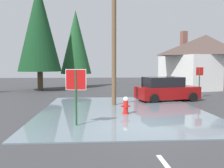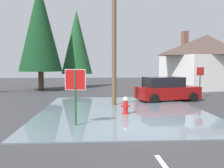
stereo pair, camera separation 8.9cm
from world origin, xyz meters
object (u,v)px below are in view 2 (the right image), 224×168
object	(u,v)px
parked_car	(166,90)
pine_tree_short_left	(77,42)
stop_sign_near	(75,85)
pine_tree_tall_left	(40,27)
stop_sign_far	(200,76)
house	(206,61)
fire_hydrant	(126,106)
utility_pole	(114,28)

from	to	relation	value
parked_car	pine_tree_short_left	size ratio (longest dim) A/B	0.53
stop_sign_near	pine_tree_tall_left	world-z (taller)	pine_tree_tall_left
stop_sign_far	house	size ratio (longest dim) A/B	0.24
parked_car	stop_sign_near	bearing A→B (deg)	-130.04
fire_hydrant	stop_sign_far	world-z (taller)	stop_sign_far
house	fire_hydrant	bearing A→B (deg)	-127.11
stop_sign_near	pine_tree_tall_left	distance (m)	16.07
house	parked_car	distance (m)	11.88
parked_car	stop_sign_far	bearing A→B (deg)	25.60
stop_sign_far	pine_tree_short_left	distance (m)	14.45
stop_sign_near	house	world-z (taller)	house
stop_sign_far	pine_tree_short_left	xyz separation A→B (m)	(-10.24, 9.60, 3.45)
stop_sign_near	stop_sign_far	xyz separation A→B (m)	(8.72, 8.22, -0.01)
house	parked_car	bearing A→B (deg)	-127.38
stop_sign_near	pine_tree_tall_left	bearing A→B (deg)	108.28
pine_tree_tall_left	pine_tree_short_left	size ratio (longest dim) A/B	1.22
pine_tree_short_left	stop_sign_near	bearing A→B (deg)	-85.11
fire_hydrant	pine_tree_short_left	xyz separation A→B (m)	(-3.81, 15.64, 4.67)
fire_hydrant	parked_car	bearing A→B (deg)	53.45
utility_pole	pine_tree_tall_left	xyz separation A→B (m)	(-6.73, 9.64, 1.47)
stop_sign_far	stop_sign_near	bearing A→B (deg)	-136.68
stop_sign_far	parked_car	distance (m)	3.47
stop_sign_far	house	distance (m)	8.91
pine_tree_short_left	fire_hydrant	bearing A→B (deg)	-76.31
stop_sign_near	house	bearing A→B (deg)	51.47
utility_pole	pine_tree_short_left	xyz separation A→B (m)	(-3.42, 12.83, 0.35)
stop_sign_near	fire_hydrant	size ratio (longest dim) A/B	2.54
fire_hydrant	pine_tree_tall_left	size ratio (longest dim) A/B	0.09
house	pine_tree_tall_left	xyz separation A→B (m)	(-17.60, -1.41, 3.21)
stop_sign_near	parked_car	bearing A→B (deg)	49.96
fire_hydrant	utility_pole	distance (m)	5.17
stop_sign_near	utility_pole	world-z (taller)	utility_pole
pine_tree_short_left	pine_tree_tall_left	bearing A→B (deg)	-136.08
stop_sign_near	stop_sign_far	world-z (taller)	stop_sign_far
utility_pole	parked_car	xyz separation A→B (m)	(3.80, 1.78, -3.97)
stop_sign_near	utility_pole	bearing A→B (deg)	69.22
utility_pole	pine_tree_tall_left	size ratio (longest dim) A/B	0.87
stop_sign_near	parked_car	size ratio (longest dim) A/B	0.50
stop_sign_near	house	xyz separation A→B (m)	(12.77, 16.04, 1.36)
house	pine_tree_short_left	bearing A→B (deg)	172.91
fire_hydrant	pine_tree_short_left	size ratio (longest dim) A/B	0.11
fire_hydrant	utility_pole	bearing A→B (deg)	97.96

